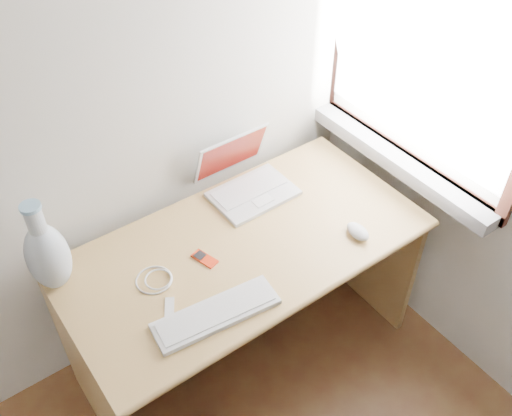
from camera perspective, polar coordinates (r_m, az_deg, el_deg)
window at (r=2.17m, az=16.43°, el=15.09°), size 0.11×0.99×1.10m
desk at (r=2.29m, az=-2.37°, el=-5.88°), size 1.35×0.67×0.71m
laptop at (r=2.28m, az=-0.92°, el=2.83°), size 0.33×0.27×0.22m
external_keyboard at (r=1.88m, az=-4.00°, el=-10.46°), size 0.43×0.18×0.02m
mouse at (r=2.14m, az=10.15°, el=-2.33°), size 0.07×0.11×0.04m
ipod at (r=2.05m, az=-5.16°, el=-5.07°), size 0.07×0.11×0.01m
cable_coil at (r=2.00m, az=-10.16°, el=-7.09°), size 0.16×0.16×0.01m
remote at (r=1.92m, az=-8.65°, el=-9.79°), size 0.07×0.08×0.01m
vase at (r=1.98m, az=-20.13°, el=-4.38°), size 0.14×0.14×0.36m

